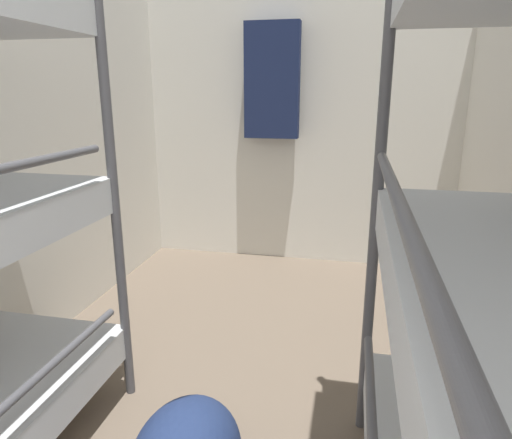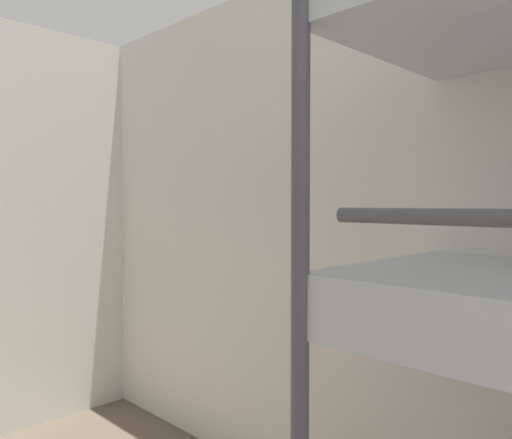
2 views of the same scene
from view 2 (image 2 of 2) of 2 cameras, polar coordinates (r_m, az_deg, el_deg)
wall_right at (r=1.78m, az=24.43°, el=-2.76°), size 0.06×4.54×2.24m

